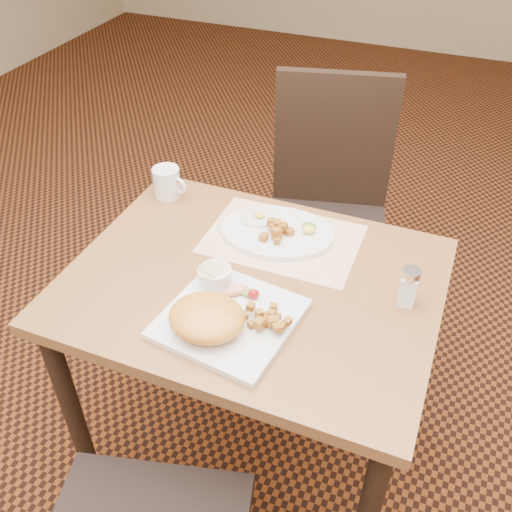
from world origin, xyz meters
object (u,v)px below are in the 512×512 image
(plate_square, at_px, (230,319))
(coffee_mug, at_px, (168,182))
(table, at_px, (253,310))
(chair_far, at_px, (328,201))
(plate_oval, at_px, (277,232))
(salt_shaker, at_px, (408,287))

(plate_square, bearing_deg, coffee_mug, 132.94)
(table, height_order, plate_square, plate_square)
(chair_far, distance_m, plate_oval, 0.57)
(chair_far, relative_size, plate_square, 3.46)
(plate_oval, bearing_deg, table, -88.03)
(table, bearing_deg, salt_shaker, 8.40)
(chair_far, bearing_deg, salt_shaker, 105.34)
(coffee_mug, bearing_deg, plate_square, -47.06)
(plate_oval, height_order, salt_shaker, salt_shaker)
(chair_far, xyz_separation_m, plate_square, (0.01, -0.86, 0.22))
(plate_square, distance_m, plate_oval, 0.34)
(coffee_mug, bearing_deg, chair_far, 50.78)
(chair_far, height_order, plate_square, chair_far)
(chair_far, height_order, plate_oval, chair_far)
(plate_square, bearing_deg, chair_far, 90.37)
(table, relative_size, chair_far, 0.93)
(plate_square, bearing_deg, table, 92.72)
(salt_shaker, xyz_separation_m, coffee_mug, (-0.73, 0.20, -0.01))
(chair_far, bearing_deg, plate_oval, 75.62)
(salt_shaker, height_order, coffee_mug, salt_shaker)
(coffee_mug, bearing_deg, salt_shaker, -15.19)
(plate_oval, xyz_separation_m, coffee_mug, (-0.36, 0.07, 0.03))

